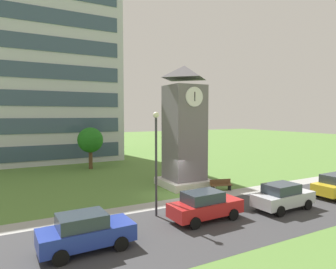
{
  "coord_description": "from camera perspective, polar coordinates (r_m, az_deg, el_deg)",
  "views": [
    {
      "loc": [
        -11.05,
        -19.31,
        6.07
      ],
      "look_at": [
        1.03,
        3.09,
        4.39
      ],
      "focal_mm": 31.65,
      "sensor_mm": 36.0,
      "label": 1
    }
  ],
  "objects": [
    {
      "name": "street_asphalt",
      "position": [
        18.23,
        11.41,
        -15.73
      ],
      "size": [
        120.0,
        7.2,
        0.01
      ],
      "primitive_type": "cube",
      "color": "#38383A",
      "rests_on": "ground"
    },
    {
      "name": "clock_tower",
      "position": [
        25.15,
        3.17,
        0.31
      ],
      "size": [
        3.89,
        3.89,
        10.2
      ],
      "color": "slate",
      "rests_on": "ground"
    },
    {
      "name": "kerb_strip",
      "position": [
        21.63,
        3.75,
        -12.52
      ],
      "size": [
        120.0,
        1.6,
        0.01
      ],
      "primitive_type": "cube",
      "color": "#9E9E99",
      "rests_on": "ground"
    },
    {
      "name": "tree_streetside",
      "position": [
        34.31,
        -14.74,
        -1.08
      ],
      "size": [
        2.83,
        2.83,
        4.69
      ],
      "color": "#513823",
      "rests_on": "ground"
    },
    {
      "name": "parked_car_red",
      "position": [
        17.66,
        7.13,
        -13.41
      ],
      "size": [
        4.41,
        2.0,
        1.69
      ],
      "color": "red",
      "rests_on": "ground"
    },
    {
      "name": "parked_car_blue",
      "position": [
        14.42,
        -15.59,
        -17.56
      ],
      "size": [
        4.22,
        2.05,
        1.69
      ],
      "color": "#23389E",
      "rests_on": "ground"
    },
    {
      "name": "parked_car_silver",
      "position": [
        20.72,
        21.23,
        -11.05
      ],
      "size": [
        4.27,
        2.0,
        1.69
      ],
      "color": "silver",
      "rests_on": "ground"
    },
    {
      "name": "ground_plane",
      "position": [
        23.06,
        1.41,
        -11.48
      ],
      "size": [
        160.0,
        160.0,
        0.0
      ],
      "primitive_type": "plane",
      "color": "#567F38"
    },
    {
      "name": "street_lamp",
      "position": [
        17.59,
        -2.31,
        -3.47
      ],
      "size": [
        0.36,
        0.36,
        6.26
      ],
      "color": "#333338",
      "rests_on": "ground"
    },
    {
      "name": "park_bench",
      "position": [
        24.52,
        10.16,
        -9.5
      ],
      "size": [
        1.86,
        0.91,
        0.88
      ],
      "color": "brown",
      "rests_on": "ground"
    },
    {
      "name": "office_building",
      "position": [
        45.8,
        -24.98,
        11.88
      ],
      "size": [
        21.39,
        15.46,
        25.6
      ],
      "color": "#B7BCC6",
      "rests_on": "ground"
    }
  ]
}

